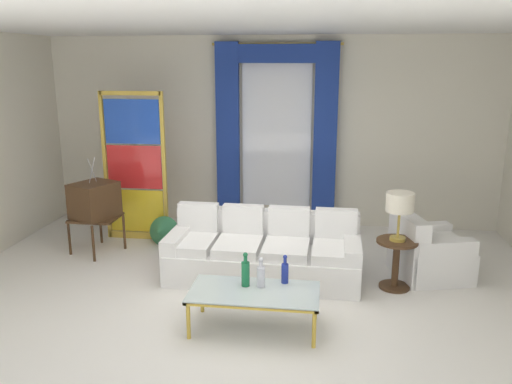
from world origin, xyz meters
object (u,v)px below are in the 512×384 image
(bottle_crystal_tall, at_px, (285,272))
(armchair_white, at_px, (426,254))
(couch_white_long, at_px, (264,253))
(peacock_figurine, at_px, (162,232))
(coffee_table, at_px, (254,294))
(stained_glass_divider, at_px, (135,170))
(table_lamp_brass, at_px, (400,204))
(round_side_table, at_px, (396,260))
(bottle_blue_decanter, at_px, (246,272))
(vintage_tv, at_px, (94,202))
(bottle_amber_squat, at_px, (261,275))

(bottle_crystal_tall, distance_m, armchair_white, 2.15)
(couch_white_long, relative_size, peacock_figurine, 3.93)
(coffee_table, distance_m, stained_glass_divider, 3.31)
(coffee_table, relative_size, table_lamp_brass, 2.25)
(peacock_figurine, bearing_deg, stained_glass_divider, 146.14)
(peacock_figurine, relative_size, round_side_table, 1.01)
(bottle_blue_decanter, distance_m, table_lamp_brass, 2.00)
(stained_glass_divider, relative_size, peacock_figurine, 3.67)
(armchair_white, xyz_separation_m, round_side_table, (-0.42, -0.40, 0.07))
(armchair_white, bearing_deg, bottle_blue_decanter, -144.21)
(vintage_tv, distance_m, stained_glass_divider, 0.79)
(bottle_amber_squat, xyz_separation_m, armchair_white, (1.89, 1.47, -0.25))
(stained_glass_divider, bearing_deg, bottle_blue_decanter, -49.46)
(bottle_amber_squat, relative_size, stained_glass_divider, 0.14)
(stained_glass_divider, bearing_deg, peacock_figurine, -33.86)
(couch_white_long, bearing_deg, round_side_table, -4.85)
(bottle_crystal_tall, xyz_separation_m, vintage_tv, (-2.77, 1.61, 0.20))
(bottle_amber_squat, relative_size, peacock_figurine, 0.53)
(coffee_table, xyz_separation_m, armchair_white, (1.94, 1.58, -0.09))
(couch_white_long, height_order, bottle_amber_squat, couch_white_long)
(bottle_amber_squat, height_order, vintage_tv, vintage_tv)
(bottle_crystal_tall, bearing_deg, vintage_tv, 149.86)
(bottle_crystal_tall, bearing_deg, armchair_white, 39.12)
(coffee_table, height_order, bottle_amber_squat, bottle_amber_squat)
(bottle_crystal_tall, relative_size, stained_glass_divider, 0.14)
(stained_glass_divider, height_order, round_side_table, stained_glass_divider)
(coffee_table, height_order, bottle_crystal_tall, bottle_crystal_tall)
(coffee_table, xyz_separation_m, round_side_table, (1.52, 1.17, -0.02))
(vintage_tv, distance_m, armchair_white, 4.45)
(round_side_table, bearing_deg, bottle_blue_decanter, -146.60)
(armchair_white, bearing_deg, peacock_figurine, 171.11)
(bottle_crystal_tall, relative_size, armchair_white, 0.30)
(bottle_blue_decanter, relative_size, peacock_figurine, 0.60)
(couch_white_long, height_order, table_lamp_brass, table_lamp_brass)
(stained_glass_divider, bearing_deg, armchair_white, -12.23)
(couch_white_long, xyz_separation_m, coffee_table, (0.06, -1.31, 0.07))
(bottle_amber_squat, xyz_separation_m, peacock_figurine, (-1.69, 2.03, -0.32))
(table_lamp_brass, bearing_deg, bottle_amber_squat, -143.81)
(coffee_table, relative_size, stained_glass_divider, 0.58)
(round_side_table, bearing_deg, table_lamp_brass, 0.00)
(bottle_blue_decanter, height_order, bottle_crystal_tall, bottle_blue_decanter)
(coffee_table, relative_size, round_side_table, 2.16)
(peacock_figurine, bearing_deg, couch_white_long, -27.75)
(bottle_amber_squat, bearing_deg, coffee_table, -117.38)
(vintage_tv, distance_m, round_side_table, 4.07)
(bottle_blue_decanter, bearing_deg, bottle_amber_squat, -0.97)
(bottle_crystal_tall, relative_size, table_lamp_brass, 0.53)
(vintage_tv, relative_size, table_lamp_brass, 2.36)
(bottle_blue_decanter, bearing_deg, round_side_table, 33.40)
(couch_white_long, xyz_separation_m, bottle_amber_squat, (0.11, -1.20, 0.23))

